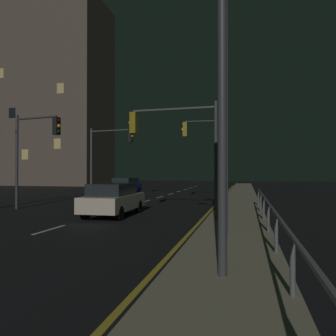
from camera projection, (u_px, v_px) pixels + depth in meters
name	position (u px, v px, depth m)	size (l,w,h in m)	color
ground_plane	(129.00, 206.00, 20.34)	(112.00, 112.00, 0.00)	black
sidewalk_right	(239.00, 208.00, 18.83)	(2.52, 77.00, 0.14)	gray
lane_markings_center	(146.00, 201.00, 23.75)	(0.14, 50.00, 0.01)	silver
lane_edge_line	(219.00, 201.00, 24.04)	(0.14, 53.00, 0.01)	gold
car	(113.00, 199.00, 15.82)	(1.92, 4.44, 1.57)	beige
car_oncoming	(125.00, 186.00, 30.05)	(1.99, 4.47, 1.57)	navy
traffic_light_far_left	(175.00, 137.00, 14.42)	(4.05, 0.42, 4.97)	#38383D
traffic_light_far_right	(35.00, 143.00, 18.40)	(3.11, 0.68, 5.37)	#38383D
traffic_light_near_left	(207.00, 143.00, 21.93)	(3.04, 0.45, 5.60)	#4C4C51
traffic_light_mid_left	(108.00, 148.00, 27.00)	(3.93, 0.68, 5.73)	#4C4C51
street_lamp_across_street	(213.00, 70.00, 6.64)	(1.33, 1.52, 6.64)	#38383D
street_lamp_median	(221.00, 93.00, 10.28)	(0.92, 1.42, 7.45)	#4C4C51
barrier_fence	(272.00, 215.00, 9.53)	(0.09, 20.49, 0.98)	#59595E
building_distant	(53.00, 96.00, 54.06)	(17.51, 10.35, 29.14)	brown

